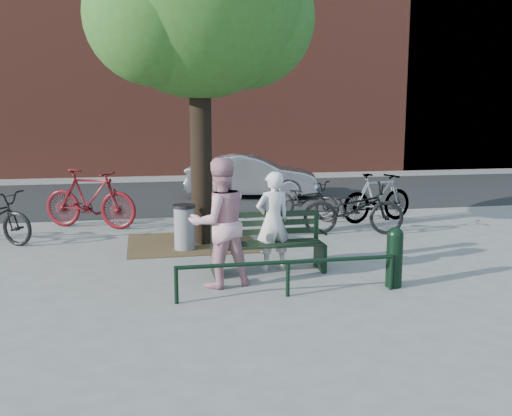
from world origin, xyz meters
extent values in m
plane|color=gray|center=(0.00, 0.00, 0.00)|extent=(90.00, 90.00, 0.00)
cube|color=brown|center=(-1.00, 2.20, 0.01)|extent=(2.40, 2.00, 0.02)
cube|color=black|center=(0.00, 8.50, 0.01)|extent=(40.00, 7.00, 0.01)
cube|color=brown|center=(0.00, 16.00, 6.00)|extent=(45.00, 4.00, 12.00)
cube|color=brown|center=(14.00, 16.00, 7.00)|extent=(10.00, 4.00, 14.00)
cube|color=black|center=(-0.84, 0.00, 0.23)|extent=(0.06, 0.52, 0.45)
cube|color=black|center=(-0.84, 0.23, 0.67)|extent=(0.06, 0.06, 0.44)
cylinder|color=black|center=(-0.84, -0.10, 0.63)|extent=(0.04, 0.36, 0.04)
cube|color=black|center=(0.84, 0.00, 0.23)|extent=(0.06, 0.52, 0.45)
cube|color=black|center=(0.84, 0.23, 0.67)|extent=(0.06, 0.06, 0.44)
cylinder|color=black|center=(0.84, -0.10, 0.63)|extent=(0.04, 0.36, 0.04)
cube|color=black|center=(0.00, 0.00, 0.45)|extent=(1.64, 0.46, 0.04)
cube|color=black|center=(0.00, 0.23, 0.74)|extent=(1.64, 0.03, 0.47)
cylinder|color=black|center=(-1.50, -1.20, 0.25)|extent=(0.06, 0.06, 0.50)
cylinder|color=black|center=(0.00, -1.20, 0.25)|extent=(0.06, 0.06, 0.50)
cylinder|color=black|center=(1.50, -1.20, 0.25)|extent=(0.06, 0.06, 0.50)
cylinder|color=black|center=(0.00, -1.20, 0.48)|extent=(3.00, 0.06, 0.06)
cylinder|color=black|center=(-0.80, 2.20, 1.90)|extent=(0.40, 0.40, 3.80)
sphere|color=#2D5119|center=(0.10, 2.50, 4.20)|extent=(2.60, 2.60, 2.60)
sphere|color=#2D5119|center=(-1.60, 1.80, 4.10)|extent=(2.40, 2.40, 2.40)
imported|color=beige|center=(0.10, 0.15, 0.78)|extent=(0.64, 0.50, 1.57)
imported|color=#C78994|center=(-0.83, -0.53, 0.92)|extent=(1.04, 0.89, 1.85)
cylinder|color=black|center=(1.60, -1.07, 0.38)|extent=(0.23, 0.23, 0.75)
sphere|color=black|center=(1.60, -1.07, 0.75)|extent=(0.23, 0.23, 0.23)
cylinder|color=gray|center=(-1.17, 1.73, 0.39)|extent=(0.37, 0.37, 0.78)
cylinder|color=black|center=(-1.17, 1.73, 0.80)|extent=(0.41, 0.41, 0.06)
imported|color=#520B10|center=(-3.01, 4.10, 0.64)|extent=(2.18, 1.43, 1.28)
imported|color=black|center=(1.80, 4.18, 0.46)|extent=(1.68, 1.64, 0.92)
imported|color=gray|center=(3.32, 3.56, 0.56)|extent=(1.93, 0.98, 1.12)
imported|color=black|center=(2.31, 2.40, 0.53)|extent=(2.14, 1.12, 1.07)
imported|color=gray|center=(1.24, 7.75, 0.62)|extent=(3.98, 2.19, 1.24)
camera|label=1|loc=(-1.89, -8.41, 2.48)|focal=40.00mm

